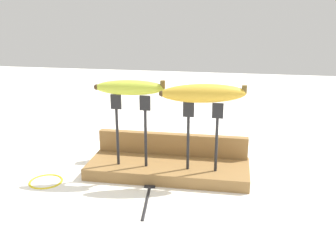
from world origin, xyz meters
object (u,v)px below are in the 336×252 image
at_px(fork_stand_right, 202,130).
at_px(fork_fallen_near, 148,193).
at_px(fork_stand_left, 131,124).
at_px(banana_raised_right, 204,93).
at_px(banana_raised_left, 130,88).
at_px(wire_coil, 46,181).

relative_size(fork_stand_right, fork_fallen_near, 0.93).
xyz_separation_m(fork_stand_left, banana_raised_right, (0.17, -0.00, 0.08)).
height_order(fork_stand_left, fork_fallen_near, fork_stand_left).
height_order(fork_stand_left, banana_raised_left, banana_raised_left).
distance_m(banana_raised_right, wire_coil, 0.44).
distance_m(fork_stand_right, banana_raised_right, 0.09).
xyz_separation_m(fork_fallen_near, wire_coil, (-0.26, 0.02, -0.00)).
xyz_separation_m(banana_raised_right, fork_fallen_near, (-0.11, -0.09, -0.22)).
bearing_deg(fork_fallen_near, fork_stand_right, 38.10).
height_order(banana_raised_left, banana_raised_right, banana_raised_left).
bearing_deg(fork_fallen_near, fork_stand_left, 124.00).
height_order(fork_fallen_near, wire_coil, fork_fallen_near).
relative_size(fork_stand_left, banana_raised_right, 0.88).
bearing_deg(wire_coil, banana_raised_left, 19.08).
xyz_separation_m(fork_stand_left, banana_raised_left, (-0.00, -0.00, 0.09)).
xyz_separation_m(banana_raised_left, banana_raised_right, (0.17, -0.00, -0.01)).
height_order(fork_stand_left, banana_raised_right, banana_raised_right).
bearing_deg(fork_stand_left, banana_raised_left, -174.39).
bearing_deg(wire_coil, fork_stand_right, 10.51).
distance_m(fork_stand_left, wire_coil, 0.25).
bearing_deg(banana_raised_left, fork_stand_left, 5.61).
distance_m(fork_stand_right, wire_coil, 0.40).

